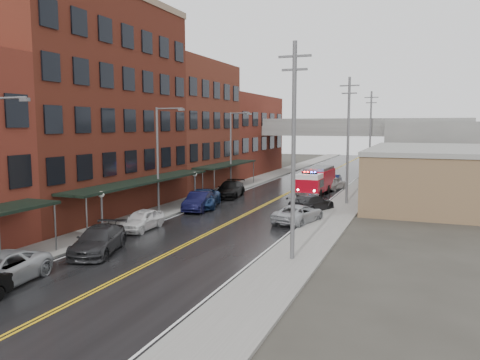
% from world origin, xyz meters
% --- Properties ---
extents(road, '(11.00, 160.00, 0.02)m').
position_xyz_m(road, '(0.00, 30.00, 0.01)').
color(road, black).
rests_on(road, ground).
extents(sidewalk_left, '(3.00, 160.00, 0.15)m').
position_xyz_m(sidewalk_left, '(-7.30, 30.00, 0.07)').
color(sidewalk_left, slate).
rests_on(sidewalk_left, ground).
extents(sidewalk_right, '(3.00, 160.00, 0.15)m').
position_xyz_m(sidewalk_right, '(7.30, 30.00, 0.07)').
color(sidewalk_right, slate).
rests_on(sidewalk_right, ground).
extents(curb_left, '(0.30, 160.00, 0.15)m').
position_xyz_m(curb_left, '(-5.65, 30.00, 0.07)').
color(curb_left, gray).
rests_on(curb_left, ground).
extents(curb_right, '(0.30, 160.00, 0.15)m').
position_xyz_m(curb_right, '(5.65, 30.00, 0.07)').
color(curb_right, gray).
rests_on(curb_right, ground).
extents(brick_building_b, '(9.00, 20.00, 18.00)m').
position_xyz_m(brick_building_b, '(-13.30, 23.00, 9.00)').
color(brick_building_b, maroon).
rests_on(brick_building_b, ground).
extents(brick_building_c, '(9.00, 15.00, 15.00)m').
position_xyz_m(brick_building_c, '(-13.30, 40.50, 7.50)').
color(brick_building_c, maroon).
rests_on(brick_building_c, ground).
extents(brick_building_far, '(9.00, 20.00, 12.00)m').
position_xyz_m(brick_building_far, '(-13.30, 58.00, 6.00)').
color(brick_building_far, maroon).
rests_on(brick_building_far, ground).
extents(tan_building, '(14.00, 22.00, 5.00)m').
position_xyz_m(tan_building, '(16.00, 40.00, 2.50)').
color(tan_building, brown).
rests_on(tan_building, ground).
extents(right_far_block, '(18.00, 30.00, 8.00)m').
position_xyz_m(right_far_block, '(18.00, 70.00, 4.00)').
color(right_far_block, slate).
rests_on(right_far_block, ground).
extents(awning_1, '(2.60, 18.00, 3.09)m').
position_xyz_m(awning_1, '(-7.49, 23.00, 2.99)').
color(awning_1, black).
rests_on(awning_1, ground).
extents(awning_2, '(2.60, 13.00, 3.09)m').
position_xyz_m(awning_2, '(-7.49, 40.50, 2.99)').
color(awning_2, black).
rests_on(awning_2, ground).
extents(globe_lamp_1, '(0.44, 0.44, 3.12)m').
position_xyz_m(globe_lamp_1, '(-6.40, 16.00, 2.31)').
color(globe_lamp_1, '#59595B').
rests_on(globe_lamp_1, ground).
extents(globe_lamp_2, '(0.44, 0.44, 3.12)m').
position_xyz_m(globe_lamp_2, '(-6.40, 30.00, 2.31)').
color(globe_lamp_2, '#59595B').
rests_on(globe_lamp_2, ground).
extents(street_lamp_1, '(2.64, 0.22, 9.00)m').
position_xyz_m(street_lamp_1, '(-6.55, 24.00, 5.19)').
color(street_lamp_1, '#59595B').
rests_on(street_lamp_1, ground).
extents(street_lamp_2, '(2.64, 0.22, 9.00)m').
position_xyz_m(street_lamp_2, '(-6.55, 40.00, 5.19)').
color(street_lamp_2, '#59595B').
rests_on(street_lamp_2, ground).
extents(utility_pole_0, '(1.80, 0.24, 12.00)m').
position_xyz_m(utility_pole_0, '(7.20, 15.00, 6.31)').
color(utility_pole_0, '#59595B').
rests_on(utility_pole_0, ground).
extents(utility_pole_1, '(1.80, 0.24, 12.00)m').
position_xyz_m(utility_pole_1, '(7.20, 35.00, 6.31)').
color(utility_pole_1, '#59595B').
rests_on(utility_pole_1, ground).
extents(utility_pole_2, '(1.80, 0.24, 12.00)m').
position_xyz_m(utility_pole_2, '(7.20, 55.00, 6.31)').
color(utility_pole_2, '#59595B').
rests_on(utility_pole_2, ground).
extents(overpass, '(40.00, 10.00, 7.50)m').
position_xyz_m(overpass, '(0.00, 62.00, 5.99)').
color(overpass, slate).
rests_on(overpass, ground).
extents(fire_truck, '(3.48, 8.09, 2.92)m').
position_xyz_m(fire_truck, '(3.04, 40.61, 1.58)').
color(fire_truck, '#AC0717').
rests_on(fire_truck, ground).
extents(parked_car_left_3, '(3.71, 5.78, 1.56)m').
position_xyz_m(parked_car_left_3, '(-3.94, 12.47, 0.78)').
color(parked_car_left_3, '#252527').
rests_on(parked_car_left_3, ground).
extents(parked_car_left_4, '(1.96, 4.47, 1.50)m').
position_xyz_m(parked_car_left_4, '(-4.96, 18.64, 0.75)').
color(parked_car_left_4, silver).
rests_on(parked_car_left_4, ground).
extents(parked_car_left_5, '(2.56, 5.23, 1.65)m').
position_xyz_m(parked_car_left_5, '(-4.60, 27.20, 0.82)').
color(parked_car_left_5, black).
rests_on(parked_car_left_5, ground).
extents(parked_car_left_6, '(4.26, 6.44, 1.64)m').
position_xyz_m(parked_car_left_6, '(-5.00, 28.80, 0.82)').
color(parked_car_left_6, navy).
rests_on(parked_car_left_6, ground).
extents(parked_car_left_7, '(3.14, 6.01, 1.66)m').
position_xyz_m(parked_car_left_7, '(-5.00, 35.40, 0.83)').
color(parked_car_left_7, black).
rests_on(parked_car_left_7, ground).
extents(parked_car_right_0, '(3.51, 5.64, 1.46)m').
position_xyz_m(parked_car_right_0, '(5.00, 25.15, 0.73)').
color(parked_car_right_0, '#A3A6AB').
rests_on(parked_car_right_0, ground).
extents(parked_car_right_1, '(3.77, 5.64, 1.52)m').
position_xyz_m(parked_car_right_1, '(4.87, 30.27, 0.76)').
color(parked_car_right_1, black).
rests_on(parked_car_right_1, ground).
extents(parked_car_right_2, '(3.00, 4.98, 1.59)m').
position_xyz_m(parked_car_right_2, '(4.15, 44.95, 0.79)').
color(parked_car_right_2, silver).
rests_on(parked_car_right_2, ground).
extents(parked_car_right_3, '(1.74, 4.46, 1.45)m').
position_xyz_m(parked_car_right_3, '(3.60, 48.72, 0.72)').
color(parked_car_right_3, black).
rests_on(parked_car_right_3, ground).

